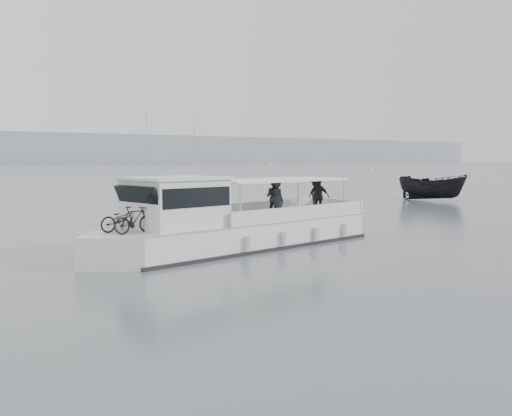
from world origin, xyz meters
TOP-DOWN VIEW (x-y plane):
  - ground at (0.00, 0.00)m, footprint 1400.00×1400.00m
  - tour_boat at (2.31, -2.71)m, footprint 13.77×5.56m
  - dark_motorboat at (31.17, 10.96)m, footprint 4.30×6.45m

SIDE VIEW (x-z plane):
  - ground at x=0.00m, z-range 0.00..0.00m
  - tour_boat at x=2.31m, z-range -1.93..3.81m
  - dark_motorboat at x=31.17m, z-range 0.00..2.33m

